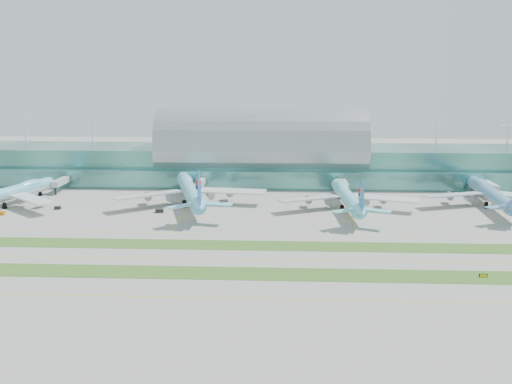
{
  "coord_description": "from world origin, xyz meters",
  "views": [
    {
      "loc": [
        11.9,
        -199.79,
        63.28
      ],
      "look_at": [
        0.0,
        55.0,
        9.0
      ],
      "focal_mm": 40.0,
      "sensor_mm": 36.0,
      "label": 1
    }
  ],
  "objects_px": {
    "terminal": "(262,157)",
    "airliner_d": "(491,193)",
    "airliner_c": "(347,196)",
    "taxiway_sign_east": "(483,276)",
    "airliner_a": "(6,193)",
    "airliner_b": "(190,190)"
  },
  "relations": [
    {
      "from": "airliner_b",
      "to": "taxiway_sign_east",
      "type": "distance_m",
      "value": 143.19
    },
    {
      "from": "taxiway_sign_east",
      "to": "airliner_b",
      "type": "bearing_deg",
      "value": 142.48
    },
    {
      "from": "terminal",
      "to": "airliner_a",
      "type": "relative_size",
      "value": 4.72
    },
    {
      "from": "airliner_c",
      "to": "taxiway_sign_east",
      "type": "bearing_deg",
      "value": -72.99
    },
    {
      "from": "airliner_d",
      "to": "taxiway_sign_east",
      "type": "bearing_deg",
      "value": -107.3
    },
    {
      "from": "terminal",
      "to": "taxiway_sign_east",
      "type": "bearing_deg",
      "value": -64.33
    },
    {
      "from": "airliner_d",
      "to": "taxiway_sign_east",
      "type": "relative_size",
      "value": 28.08
    },
    {
      "from": "taxiway_sign_east",
      "to": "airliner_a",
      "type": "bearing_deg",
      "value": 159.7
    },
    {
      "from": "airliner_b",
      "to": "terminal",
      "type": "bearing_deg",
      "value": 47.27
    },
    {
      "from": "airliner_d",
      "to": "airliner_c",
      "type": "bearing_deg",
      "value": -169.62
    },
    {
      "from": "airliner_b",
      "to": "airliner_d",
      "type": "relative_size",
      "value": 1.09
    },
    {
      "from": "airliner_c",
      "to": "taxiway_sign_east",
      "type": "xyz_separation_m",
      "value": [
        32.97,
        -88.51,
        -5.73
      ]
    },
    {
      "from": "airliner_a",
      "to": "airliner_c",
      "type": "xyz_separation_m",
      "value": [
        161.75,
        1.75,
        -0.01
      ]
    },
    {
      "from": "terminal",
      "to": "airliner_d",
      "type": "height_order",
      "value": "terminal"
    },
    {
      "from": "airliner_b",
      "to": "taxiway_sign_east",
      "type": "xyz_separation_m",
      "value": [
        107.58,
        -94.27,
        -6.53
      ]
    },
    {
      "from": "terminal",
      "to": "airliner_c",
      "type": "height_order",
      "value": "terminal"
    },
    {
      "from": "terminal",
      "to": "taxiway_sign_east",
      "type": "relative_size",
      "value": 126.44
    },
    {
      "from": "airliner_b",
      "to": "airliner_a",
      "type": "bearing_deg",
      "value": 169.7
    },
    {
      "from": "airliner_c",
      "to": "airliner_d",
      "type": "xyz_separation_m",
      "value": [
        68.97,
        8.97,
        0.12
      ]
    },
    {
      "from": "terminal",
      "to": "airliner_c",
      "type": "distance_m",
      "value": 80.41
    },
    {
      "from": "airliner_b",
      "to": "taxiway_sign_east",
      "type": "height_order",
      "value": "airliner_b"
    },
    {
      "from": "taxiway_sign_east",
      "to": "terminal",
      "type": "bearing_deg",
      "value": 119.38
    }
  ]
}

